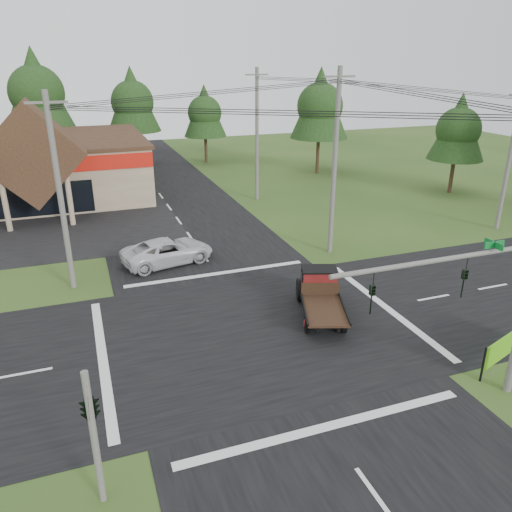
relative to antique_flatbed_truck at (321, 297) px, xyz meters
name	(u,v)px	position (x,y,z in m)	size (l,w,h in m)	color
ground	(257,331)	(-3.43, -0.26, -1.09)	(120.00, 120.00, 0.00)	#2A4719
road_ns	(257,331)	(-3.43, -0.26, -1.08)	(12.00, 120.00, 0.02)	black
road_ew	(257,330)	(-3.43, -0.26, -1.07)	(120.00, 12.00, 0.02)	black
traffic_signal_mast	(492,293)	(2.39, -7.76, 3.34)	(8.12, 0.24, 7.00)	#595651
traffic_signal_corner	(88,396)	(-10.93, -7.58, 2.44)	(0.53, 2.48, 4.40)	#595651
utility_pole_nw	(60,193)	(-11.43, 7.74, 4.30)	(2.00, 0.30, 10.50)	#595651
utility_pole_ne	(335,163)	(4.57, 7.74, 4.80)	(2.00, 0.30, 11.50)	#595651
utility_pole_far	(509,159)	(18.57, 7.74, 4.15)	(2.00, 0.30, 10.20)	#595651
utility_pole_n	(257,134)	(4.57, 21.74, 4.65)	(2.00, 0.30, 11.20)	#595651
tree_row_c	(36,90)	(-13.43, 40.74, 7.63)	(7.28, 7.28, 13.13)	#332316
tree_row_d	(132,100)	(-3.43, 41.74, 6.29)	(6.16, 6.16, 11.11)	#332316
tree_row_e	(205,111)	(4.57, 39.74, 4.95)	(5.04, 5.04, 9.09)	#332316
tree_side_ne	(320,104)	(14.57, 29.74, 6.29)	(6.16, 6.16, 11.11)	#332316
tree_side_e_near	(459,127)	(22.57, 17.74, 4.95)	(5.04, 5.04, 9.09)	#332316
antique_flatbed_truck	(321,297)	(0.00, 0.00, 0.00)	(1.98, 5.19, 2.17)	#51150B
roadside_banner	(510,346)	(5.61, -6.24, -0.32)	(4.49, 0.13, 1.53)	#54A716
white_pickup	(168,251)	(-5.79, 9.44, -0.30)	(2.60, 5.63, 1.57)	silver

